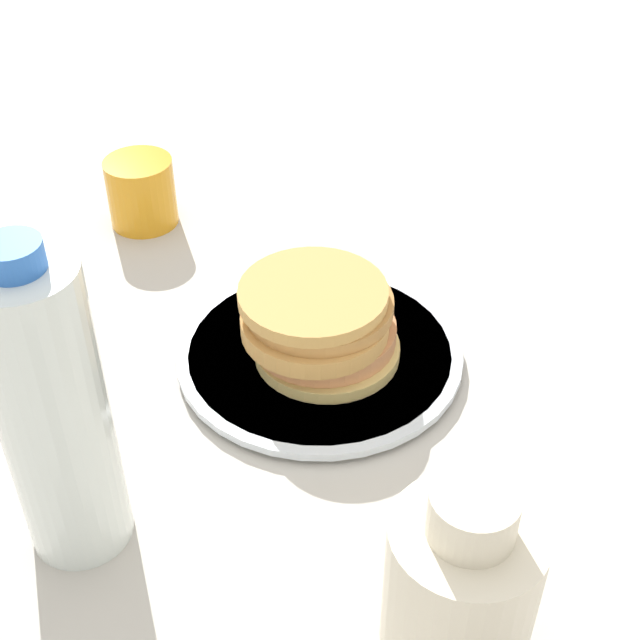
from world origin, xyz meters
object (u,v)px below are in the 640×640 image
object	(u,v)px
water_bottle_near	(54,413)
pancake_stack	(320,321)
cream_jug	(461,584)
juice_glass	(141,192)
plate	(320,354)

from	to	relation	value
water_bottle_near	pancake_stack	bearing A→B (deg)	-58.64
cream_jug	juice_glass	bearing A→B (deg)	12.80
plate	water_bottle_near	world-z (taller)	water_bottle_near
pancake_stack	water_bottle_near	distance (m)	0.27
plate	pancake_stack	distance (m)	0.04
plate	cream_jug	size ratio (longest dim) A/B	1.75
pancake_stack	water_bottle_near	world-z (taller)	water_bottle_near
plate	juice_glass	xyz separation A→B (m)	(0.28, 0.12, 0.03)
pancake_stack	cream_jug	xyz separation A→B (m)	(-0.29, -0.01, 0.02)
pancake_stack	cream_jug	size ratio (longest dim) A/B	0.95
juice_glass	water_bottle_near	size ratio (longest dim) A/B	0.29
plate	pancake_stack	bearing A→B (deg)	171.17
plate	juice_glass	distance (m)	0.31
juice_glass	water_bottle_near	distance (m)	0.44
plate	juice_glass	size ratio (longest dim) A/B	3.43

